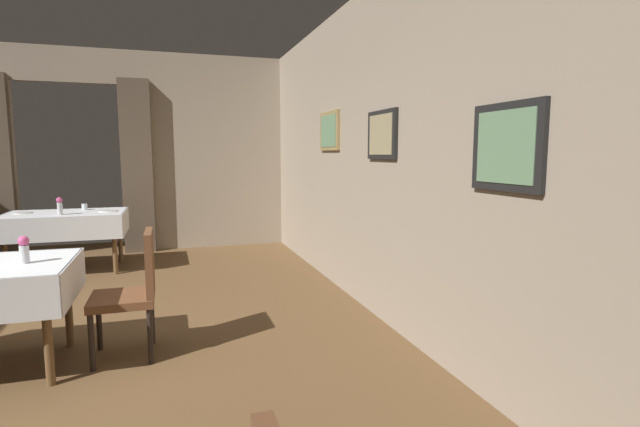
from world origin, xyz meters
The scene contains 9 objects.
wall_right centered at (3.20, 0.00, 1.50)m, with size 0.16×8.40×3.00m.
wall_back centered at (0.00, 4.18, 1.52)m, with size 6.40×0.27×3.00m.
dining_table_far centered at (0.10, 3.05, 0.65)m, with size 1.41×0.94×0.75m.
chair_mid_right centered at (1.09, 0.05, 0.52)m, with size 0.44×0.44×0.93m.
flower_vase_mid centered at (0.41, 0.03, 0.85)m, with size 0.07×0.07×0.19m.
flower_vase_far centered at (0.09, 2.84, 0.87)m, with size 0.07×0.07×0.21m.
plate_far_b centered at (-0.38, 3.13, 0.76)m, with size 0.21×0.21×0.01m, color white.
glass_far_c centered at (0.29, 3.29, 0.79)m, with size 0.07×0.07×0.08m, color silver.
plate_far_d centered at (0.61, 3.04, 0.76)m, with size 0.23×0.23×0.01m, color white.
Camera 1 is at (1.35, -3.59, 1.49)m, focal length 26.76 mm.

